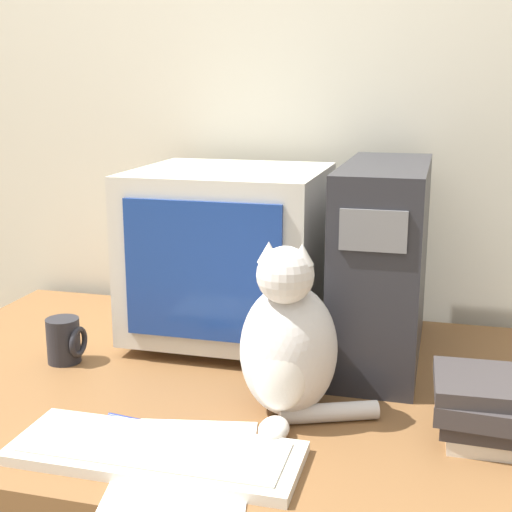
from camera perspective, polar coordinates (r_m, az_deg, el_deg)
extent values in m
cube|color=beige|center=(1.89, 1.11, 10.98)|extent=(7.00, 0.05, 2.50)
cube|color=beige|center=(1.71, -1.99, -6.06)|extent=(0.29, 0.24, 0.02)
cube|color=beige|center=(1.65, -2.05, 0.49)|extent=(0.42, 0.40, 0.38)
cube|color=navy|center=(1.47, -4.34, -1.25)|extent=(0.34, 0.01, 0.29)
cube|color=#28282D|center=(1.56, 10.08, -0.49)|extent=(0.17, 0.48, 0.43)
cube|color=slate|center=(1.30, 9.35, 2.00)|extent=(0.12, 0.01, 0.08)
cube|color=silver|center=(1.20, -8.06, -15.35)|extent=(0.47, 0.17, 0.02)
cube|color=beige|center=(1.20, -8.08, -14.91)|extent=(0.43, 0.13, 0.00)
ellipsoid|color=silver|center=(1.30, 2.63, -7.50)|extent=(0.18, 0.19, 0.24)
ellipsoid|color=white|center=(1.24, 1.88, -9.44)|extent=(0.10, 0.05, 0.13)
sphere|color=silver|center=(1.22, 2.36, -1.53)|extent=(0.10, 0.10, 0.10)
cone|color=silver|center=(1.22, 1.03, 0.34)|extent=(0.04, 0.04, 0.04)
cone|color=silver|center=(1.20, 3.72, 0.17)|extent=(0.04, 0.04, 0.04)
ellipsoid|color=white|center=(1.24, 1.43, -13.70)|extent=(0.05, 0.08, 0.04)
cylinder|color=silver|center=(1.31, 5.85, -12.34)|extent=(0.18, 0.10, 0.03)
cube|color=beige|center=(1.31, 17.61, -13.11)|extent=(0.12, 0.17, 0.02)
cube|color=#383333|center=(1.30, 17.53, -12.07)|extent=(0.13, 0.18, 0.03)
cube|color=#383333|center=(1.29, 17.87, -10.88)|extent=(0.17, 0.21, 0.03)
cube|color=#383333|center=(1.27, 17.72, -9.75)|extent=(0.17, 0.17, 0.03)
cylinder|color=navy|center=(1.31, -9.16, -12.96)|extent=(0.14, 0.03, 0.01)
cube|color=white|center=(1.18, -5.66, -16.24)|extent=(0.26, 0.33, 0.00)
cylinder|color=#232328|center=(1.60, -15.15, -6.53)|extent=(0.07, 0.07, 0.10)
torus|color=#232328|center=(1.58, -14.02, -6.68)|extent=(0.01, 0.07, 0.07)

